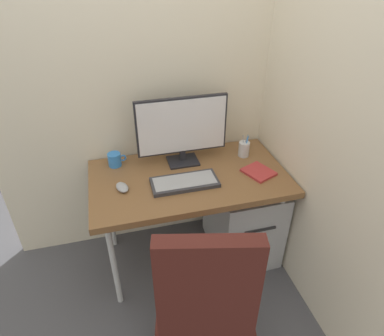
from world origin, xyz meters
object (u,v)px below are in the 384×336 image
object	(u,v)px
office_chair	(204,299)
coffee_mug	(115,160)
monitor	(182,128)
pen_holder	(244,149)
keyboard	(185,182)
filing_cabinet	(242,216)
notebook	(259,172)
mouse	(122,187)

from	to	relation	value
office_chair	coffee_mug	world-z (taller)	office_chair
monitor	pen_holder	bearing A→B (deg)	-5.04
monitor	keyboard	world-z (taller)	monitor
filing_cabinet	keyboard	xyz separation A→B (m)	(-0.44, -0.07, 0.43)
filing_cabinet	keyboard	bearing A→B (deg)	-170.48
office_chair	coffee_mug	bearing A→B (deg)	107.24
office_chair	notebook	size ratio (longest dim) A/B	6.00
keyboard	mouse	distance (m)	0.37
mouse	keyboard	bearing A→B (deg)	-23.52
mouse	coffee_mug	distance (m)	0.28
office_chair	pen_holder	distance (m)	1.08
coffee_mug	keyboard	bearing A→B (deg)	-39.24
office_chair	filing_cabinet	bearing A→B (deg)	55.98
mouse	filing_cabinet	bearing A→B (deg)	-14.95
office_chair	filing_cabinet	size ratio (longest dim) A/B	1.80
filing_cabinet	coffee_mug	distance (m)	0.98
office_chair	notebook	world-z (taller)	office_chair
filing_cabinet	mouse	xyz separation A→B (m)	(-0.81, -0.03, 0.44)
office_chair	keyboard	bearing A→B (deg)	83.70
keyboard	pen_holder	distance (m)	0.52
keyboard	pen_holder	world-z (taller)	pen_holder
filing_cabinet	notebook	xyz separation A→B (m)	(0.04, -0.08, 0.43)
office_chair	mouse	size ratio (longest dim) A/B	10.11
pen_holder	coffee_mug	bearing A→B (deg)	173.57
mouse	notebook	size ratio (longest dim) A/B	0.59
mouse	pen_holder	size ratio (longest dim) A/B	0.66
filing_cabinet	pen_holder	world-z (taller)	pen_holder
mouse	coffee_mug	size ratio (longest dim) A/B	0.90
filing_cabinet	keyboard	size ratio (longest dim) A/B	1.49
office_chair	filing_cabinet	world-z (taller)	office_chair
mouse	monitor	bearing A→B (deg)	10.15
office_chair	notebook	xyz separation A→B (m)	(0.56, 0.69, 0.16)
monitor	coffee_mug	xyz separation A→B (m)	(-0.44, 0.06, -0.20)
mouse	coffee_mug	xyz separation A→B (m)	(-0.02, 0.28, 0.03)
filing_cabinet	monitor	bearing A→B (deg)	154.65
office_chair	keyboard	xyz separation A→B (m)	(0.08, 0.69, 0.16)
keyboard	coffee_mug	bearing A→B (deg)	140.76
keyboard	mouse	size ratio (longest dim) A/B	3.78
pen_holder	monitor	bearing A→B (deg)	174.96
keyboard	coffee_mug	distance (m)	0.50
mouse	pen_holder	distance (m)	0.86
monitor	office_chair	bearing A→B (deg)	-97.61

